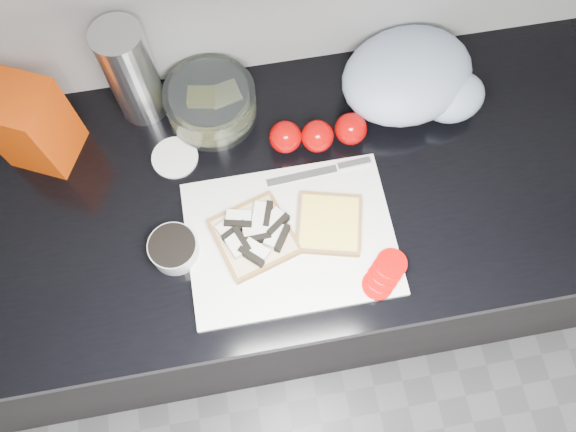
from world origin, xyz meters
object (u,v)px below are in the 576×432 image
object	(u,v)px
cutting_board	(291,238)
steel_canister	(131,74)
glass_bowl	(211,103)
bread_bag	(31,125)

from	to	relation	value
cutting_board	steel_canister	xyz separation A→B (m)	(-0.25, 0.35, 0.11)
glass_bowl	steel_canister	size ratio (longest dim) A/B	0.81
bread_bag	steel_canister	distance (m)	0.22
bread_bag	glass_bowl	bearing A→B (deg)	30.30
cutting_board	glass_bowl	xyz separation A→B (m)	(-0.11, 0.31, 0.03)
cutting_board	glass_bowl	bearing A→B (deg)	109.87
glass_bowl	bread_bag	bearing A→B (deg)	-175.66
glass_bowl	steel_canister	world-z (taller)	steel_canister
cutting_board	steel_canister	size ratio (longest dim) A/B	1.71
steel_canister	glass_bowl	bearing A→B (deg)	-16.69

